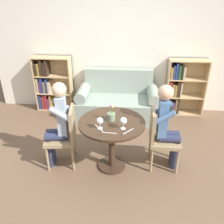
{
  "coord_description": "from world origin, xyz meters",
  "views": [
    {
      "loc": [
        0.21,
        -2.75,
        2.34
      ],
      "look_at": [
        0.0,
        0.05,
        0.88
      ],
      "focal_mm": 38.0,
      "sensor_mm": 36.0,
      "label": 1
    }
  ],
  "objects_px": {
    "wine_glass_right": "(123,121)",
    "flower_vase": "(111,115)",
    "couch": "(118,102)",
    "chair_left": "(65,134)",
    "person_left": "(57,124)",
    "person_right": "(167,125)",
    "bookshelf_right": "(180,87)",
    "bookshelf_left": "(50,84)",
    "wine_glass_left": "(100,121)",
    "chair_right": "(160,136)"
  },
  "relations": [
    {
      "from": "couch",
      "to": "chair_left",
      "type": "height_order",
      "value": "couch"
    },
    {
      "from": "couch",
      "to": "bookshelf_left",
      "type": "relative_size",
      "value": 1.4
    },
    {
      "from": "person_left",
      "to": "person_right",
      "type": "bearing_deg",
      "value": 85.12
    },
    {
      "from": "couch",
      "to": "bookshelf_left",
      "type": "height_order",
      "value": "bookshelf_left"
    },
    {
      "from": "couch",
      "to": "flower_vase",
      "type": "height_order",
      "value": "flower_vase"
    },
    {
      "from": "bookshelf_right",
      "to": "chair_right",
      "type": "height_order",
      "value": "bookshelf_right"
    },
    {
      "from": "couch",
      "to": "chair_left",
      "type": "xyz_separation_m",
      "value": [
        -0.67,
        -1.53,
        0.18
      ]
    },
    {
      "from": "bookshelf_left",
      "to": "wine_glass_left",
      "type": "bearing_deg",
      "value": -56.97
    },
    {
      "from": "couch",
      "to": "person_right",
      "type": "height_order",
      "value": "person_right"
    },
    {
      "from": "person_right",
      "to": "wine_glass_right",
      "type": "relative_size",
      "value": 7.85
    },
    {
      "from": "chair_right",
      "to": "person_left",
      "type": "bearing_deg",
      "value": 93.73
    },
    {
      "from": "couch",
      "to": "person_right",
      "type": "bearing_deg",
      "value": -62.79
    },
    {
      "from": "chair_right",
      "to": "wine_glass_right",
      "type": "height_order",
      "value": "wine_glass_right"
    },
    {
      "from": "wine_glass_left",
      "to": "bookshelf_left",
      "type": "bearing_deg",
      "value": 123.03
    },
    {
      "from": "couch",
      "to": "chair_right",
      "type": "bearing_deg",
      "value": -65.49
    },
    {
      "from": "bookshelf_right",
      "to": "person_left",
      "type": "relative_size",
      "value": 0.89
    },
    {
      "from": "person_right",
      "to": "couch",
      "type": "bearing_deg",
      "value": 28.01
    },
    {
      "from": "wine_glass_right",
      "to": "flower_vase",
      "type": "bearing_deg",
      "value": 129.33
    },
    {
      "from": "chair_left",
      "to": "bookshelf_right",
      "type": "bearing_deg",
      "value": 125.33
    },
    {
      "from": "bookshelf_left",
      "to": "flower_vase",
      "type": "height_order",
      "value": "bookshelf_left"
    },
    {
      "from": "bookshelf_right",
      "to": "person_left",
      "type": "height_order",
      "value": "person_left"
    },
    {
      "from": "person_right",
      "to": "flower_vase",
      "type": "height_order",
      "value": "person_right"
    },
    {
      "from": "couch",
      "to": "wine_glass_left",
      "type": "relative_size",
      "value": 10.25
    },
    {
      "from": "bookshelf_left",
      "to": "wine_glass_right",
      "type": "distance_m",
      "value": 2.59
    },
    {
      "from": "chair_right",
      "to": "person_right",
      "type": "distance_m",
      "value": 0.2
    },
    {
      "from": "wine_glass_right",
      "to": "flower_vase",
      "type": "height_order",
      "value": "flower_vase"
    },
    {
      "from": "bookshelf_left",
      "to": "wine_glass_right",
      "type": "xyz_separation_m",
      "value": [
        1.61,
        -2.01,
        0.31
      ]
    },
    {
      "from": "chair_right",
      "to": "wine_glass_right",
      "type": "bearing_deg",
      "value": 118.3
    },
    {
      "from": "person_left",
      "to": "flower_vase",
      "type": "xyz_separation_m",
      "value": [
        0.75,
        0.01,
        0.16
      ]
    },
    {
      "from": "bookshelf_left",
      "to": "flower_vase",
      "type": "distance_m",
      "value": 2.32
    },
    {
      "from": "bookshelf_left",
      "to": "person_left",
      "type": "bearing_deg",
      "value": -69.14
    },
    {
      "from": "wine_glass_left",
      "to": "person_right",
      "type": "bearing_deg",
      "value": 17.63
    },
    {
      "from": "bookshelf_left",
      "to": "person_right",
      "type": "height_order",
      "value": "person_right"
    },
    {
      "from": "chair_left",
      "to": "person_left",
      "type": "height_order",
      "value": "person_left"
    },
    {
      "from": "person_right",
      "to": "wine_glass_left",
      "type": "distance_m",
      "value": 0.96
    },
    {
      "from": "person_right",
      "to": "wine_glass_left",
      "type": "relative_size",
      "value": 8.11
    },
    {
      "from": "bookshelf_left",
      "to": "flower_vase",
      "type": "bearing_deg",
      "value": -51.3
    },
    {
      "from": "chair_left",
      "to": "wine_glass_left",
      "type": "height_order",
      "value": "wine_glass_left"
    },
    {
      "from": "bookshelf_right",
      "to": "person_left",
      "type": "xyz_separation_m",
      "value": [
        -2.02,
        -1.81,
        0.11
      ]
    },
    {
      "from": "person_left",
      "to": "bookshelf_left",
      "type": "bearing_deg",
      "value": -166.7
    },
    {
      "from": "chair_left",
      "to": "chair_right",
      "type": "distance_m",
      "value": 1.35
    },
    {
      "from": "couch",
      "to": "person_left",
      "type": "bearing_deg",
      "value": -116.15
    },
    {
      "from": "chair_right",
      "to": "person_left",
      "type": "height_order",
      "value": "person_left"
    },
    {
      "from": "flower_vase",
      "to": "bookshelf_right",
      "type": "bearing_deg",
      "value": 54.86
    },
    {
      "from": "bookshelf_right",
      "to": "wine_glass_left",
      "type": "bearing_deg",
      "value": -124.49
    },
    {
      "from": "chair_right",
      "to": "flower_vase",
      "type": "bearing_deg",
      "value": 95.84
    },
    {
      "from": "bookshelf_left",
      "to": "bookshelf_right",
      "type": "distance_m",
      "value": 2.71
    },
    {
      "from": "person_right",
      "to": "chair_left",
      "type": "bearing_deg",
      "value": 92.87
    },
    {
      "from": "couch",
      "to": "bookshelf_left",
      "type": "distance_m",
      "value": 1.5
    },
    {
      "from": "couch",
      "to": "chair_left",
      "type": "distance_m",
      "value": 1.68
    }
  ]
}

